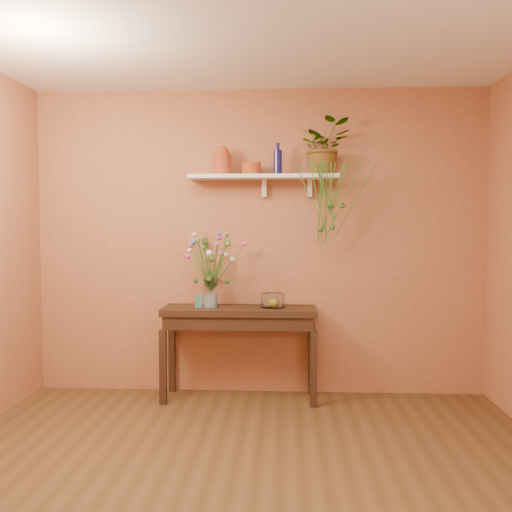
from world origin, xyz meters
The scene contains 13 objects.
room centered at (0.00, 0.00, 1.35)m, with size 4.04×4.04×2.70m.
sideboard centered at (-0.15, 1.77, 0.68)m, with size 1.31×0.42×0.80m.
wall_shelf centered at (0.06, 1.87, 1.92)m, with size 1.30×0.24×0.19m.
terracotta_jug centered at (-0.31, 1.84, 2.06)m, with size 0.19×0.19×0.25m.
terracotta_pot centered at (-0.06, 1.85, 1.99)m, with size 0.16×0.16×0.10m, color #A53A23.
blue_bottle centered at (0.17, 1.84, 2.05)m, with size 0.09×0.09×0.27m.
spider_plant centered at (0.57, 1.90, 2.17)m, with size 0.43×0.37×0.47m, color #2C6121.
plant_fronds centered at (0.61, 1.74, 1.67)m, with size 0.68×0.35×0.70m.
glass_vase centered at (-0.40, 1.76, 0.90)m, with size 0.12×0.12×0.25m.
bouquet centered at (-0.40, 1.78, 1.25)m, with size 0.52×0.47×0.51m.
glass_bowl centered at (0.13, 1.78, 0.85)m, with size 0.20×0.20×0.12m.
lemon centered at (0.13, 1.79, 0.84)m, with size 0.07×0.07×0.07m, color gold.
carton centered at (-0.50, 1.74, 0.85)m, with size 0.06×0.04×0.11m, color teal.
Camera 1 is at (0.24, -2.93, 1.49)m, focal length 38.77 mm.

